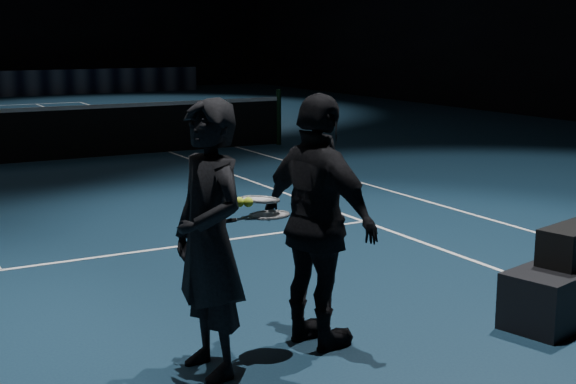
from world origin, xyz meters
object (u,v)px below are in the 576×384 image
player_b (318,223)px  racket_upper (260,199)px  player_bench (574,288)px  player_a (209,239)px  racket_lower (269,215)px  tennis_balls (243,200)px

player_b → racket_upper: player_b is taller
player_bench → racket_upper: bearing=155.9°
player_a → racket_upper: 0.45m
player_bench → racket_upper: size_ratio=2.12×
racket_lower → tennis_balls: 0.23m
player_bench → tennis_balls: 2.86m
player_b → tennis_balls: (-0.59, -0.04, 0.23)m
player_bench → racket_lower: (-2.49, 0.40, 0.78)m
player_bench → racket_lower: size_ratio=2.12×
racket_upper → player_b: bearing=-9.1°
racket_upper → racket_lower: bearing=-42.7°
racket_lower → player_b: bearing=0.0°
player_a → tennis_balls: (0.25, 0.02, 0.23)m
tennis_balls → player_b: bearing=3.5°
racket_upper → tennis_balls: size_ratio=5.67×
player_bench → player_a: player_a is taller
player_a → racket_upper: bearing=92.8°
player_bench → tennis_balls: tennis_balls is taller
racket_lower → racket_upper: size_ratio=1.00×
player_a → player_b: bearing=87.1°
player_b → racket_upper: size_ratio=2.63×
player_a → racket_lower: size_ratio=2.63×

